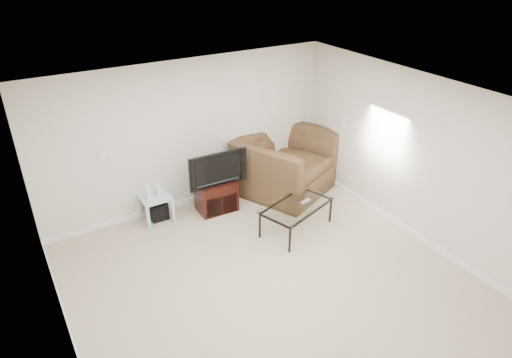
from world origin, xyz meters
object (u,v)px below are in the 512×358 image
television (216,167)px  coffee_table (296,217)px  subwoofer (158,210)px  recliner (286,154)px  side_table (156,208)px  tv_stand (216,196)px

television → coffee_table: 1.53m
television → subwoofer: size_ratio=3.28×
television → subwoofer: 1.19m
recliner → television: bearing=157.5°
recliner → coffee_table: recliner is taller
recliner → coffee_table: size_ratio=1.39×
television → recliner: recliner is taller
side_table → recliner: recliner is taller
side_table → coffee_table: coffee_table is taller
television → coffee_table: size_ratio=0.80×
television → side_table: (-0.98, 0.26, -0.60)m
television → recliner: bearing=2.9°
side_table → coffee_table: (1.78, -1.41, 0.01)m
tv_stand → side_table: (-0.98, 0.23, -0.04)m
television → recliner: size_ratio=0.58×
side_table → subwoofer: side_table is taller
television → subwoofer: bearing=165.7°
television → recliner: (1.41, 0.03, -0.11)m
side_table → subwoofer: (0.03, 0.02, -0.06)m
coffee_table → recliner: bearing=62.8°
tv_stand → coffee_table: 1.43m
side_table → recliner: size_ratio=0.29×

